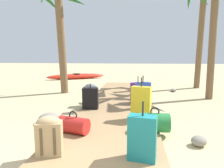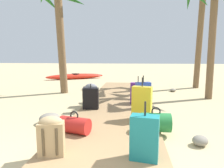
% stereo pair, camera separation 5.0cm
% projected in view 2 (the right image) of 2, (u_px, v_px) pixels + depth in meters
% --- Properties ---
extents(ground_plane, '(60.00, 60.00, 0.00)m').
position_uv_depth(ground_plane, '(116.00, 113.00, 5.06)').
color(ground_plane, tan).
extents(boardwalk, '(1.83, 8.52, 0.08)m').
position_uv_depth(boardwalk, '(118.00, 104.00, 5.89)').
color(boardwalk, '#9E7A51').
rests_on(boardwalk, ground).
extents(duffel_bag_red, '(0.59, 0.42, 0.40)m').
position_uv_depth(duffel_bag_red, '(74.00, 125.00, 3.54)').
color(duffel_bag_red, red).
rests_on(duffel_bag_red, boardwalk).
extents(backpack_tan, '(0.37, 0.27, 0.55)m').
position_uv_depth(backpack_tan, '(51.00, 135.00, 2.74)').
color(backpack_tan, tan).
rests_on(backpack_tan, boardwalk).
extents(suitcase_black, '(0.40, 0.19, 0.64)m').
position_uv_depth(suitcase_black, '(91.00, 98.00, 5.12)').
color(suitcase_black, black).
rests_on(suitcase_black, boardwalk).
extents(duffel_bag_green, '(0.52, 0.34, 0.45)m').
position_uv_depth(duffel_bag_green, '(156.00, 122.00, 3.61)').
color(duffel_bag_green, '#237538').
rests_on(duffel_bag_green, boardwalk).
extents(suitcase_purple, '(0.43, 0.19, 0.78)m').
position_uv_depth(suitcase_purple, '(138.00, 93.00, 5.68)').
color(suitcase_purple, '#6B2D84').
rests_on(suitcase_purple, boardwalk).
extents(backpack_grey, '(0.34, 0.28, 0.57)m').
position_uv_depth(backpack_grey, '(91.00, 93.00, 5.70)').
color(backpack_grey, slate).
rests_on(backpack_grey, boardwalk).
extents(suitcase_blue, '(0.41, 0.29, 0.84)m').
position_uv_depth(suitcase_blue, '(143.00, 95.00, 5.18)').
color(suitcase_blue, '#2847B7').
rests_on(suitcase_blue, boardwalk).
extents(suitcase_yellow, '(0.43, 0.28, 0.90)m').
position_uv_depth(suitcase_yellow, '(142.00, 103.00, 4.22)').
color(suitcase_yellow, gold).
rests_on(suitcase_yellow, boardwalk).
extents(suitcase_teal, '(0.39, 0.26, 0.78)m').
position_uv_depth(suitcase_teal, '(144.00, 138.00, 2.62)').
color(suitcase_teal, '#197A7F').
rests_on(suitcase_teal, boardwalk).
extents(palm_tree_near_left, '(2.17, 2.11, 4.14)m').
position_uv_depth(palm_tree_near_left, '(60.00, 5.00, 7.21)').
color(palm_tree_near_left, brown).
rests_on(palm_tree_near_left, ground).
extents(kayak, '(3.35, 2.21, 0.33)m').
position_uv_depth(kayak, '(76.00, 76.00, 12.27)').
color(kayak, red).
rests_on(kayak, ground).
extents(rock_left_near, '(0.40, 0.40, 0.17)m').
position_uv_depth(rock_left_near, '(86.00, 88.00, 8.45)').
color(rock_left_near, slate).
rests_on(rock_left_near, ground).
extents(rock_left_far, '(0.58, 0.58, 0.22)m').
position_uv_depth(rock_left_far, '(50.00, 118.00, 4.29)').
color(rock_left_far, gray).
rests_on(rock_left_far, ground).
extents(rock_right_mid, '(0.34, 0.34, 0.13)m').
position_uv_depth(rock_right_mid, '(173.00, 90.00, 8.03)').
color(rock_right_mid, gray).
rests_on(rock_right_mid, ground).
extents(rock_right_far, '(0.35, 0.34, 0.16)m').
position_uv_depth(rock_right_far, '(200.00, 141.00, 3.23)').
color(rock_right_far, gray).
rests_on(rock_right_far, ground).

